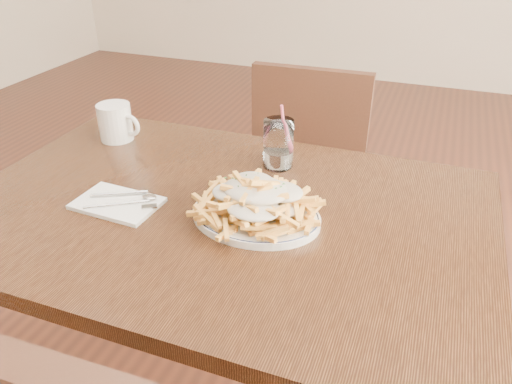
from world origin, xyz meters
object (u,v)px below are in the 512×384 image
at_px(chair_far, 313,160).
at_px(water_glass, 278,147).
at_px(fries_plate, 256,216).
at_px(table, 222,235).
at_px(loaded_fries, 256,195).
at_px(coffee_mug, 116,122).

bearing_deg(chair_far, water_glass, -85.97).
xyz_separation_m(fries_plate, water_glass, (-0.04, 0.26, 0.05)).
xyz_separation_m(table, loaded_fries, (0.10, -0.02, 0.14)).
distance_m(chair_far, coffee_mug, 0.78).
xyz_separation_m(water_glass, coffee_mug, (-0.49, -0.00, -0.00)).
relative_size(table, water_glass, 6.99).
distance_m(table, fries_plate, 0.13).
relative_size(table, loaded_fries, 3.70).
distance_m(chair_far, water_glass, 0.64).
relative_size(chair_far, fries_plate, 2.71).
distance_m(fries_plate, loaded_fries, 0.05).
relative_size(water_glass, coffee_mug, 1.28).
xyz_separation_m(chair_far, fries_plate, (0.08, -0.82, 0.26)).
relative_size(table, chair_far, 1.36).
bearing_deg(coffee_mug, water_glass, 0.35).
bearing_deg(water_glass, coffee_mug, -179.65).
distance_m(loaded_fries, coffee_mug, 0.59).
relative_size(table, fries_plate, 3.69).
bearing_deg(table, water_glass, 76.32).
bearing_deg(water_glass, chair_far, 94.03).
bearing_deg(chair_far, table, -91.37).
distance_m(table, water_glass, 0.28).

